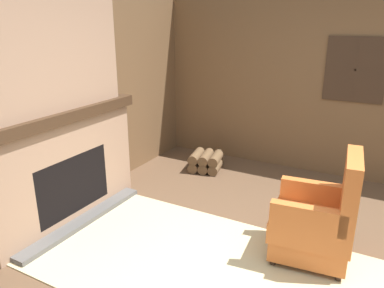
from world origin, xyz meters
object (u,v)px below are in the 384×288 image
(firewood_stack, at_px, (206,161))
(oil_lamp_vase, at_px, (13,107))
(storage_case, at_px, (102,91))
(armchair, at_px, (317,222))

(firewood_stack, relative_size, oil_lamp_vase, 1.80)
(storage_case, bearing_deg, armchair, -4.48)
(oil_lamp_vase, bearing_deg, armchair, 20.54)
(armchair, bearing_deg, storage_case, -10.74)
(firewood_stack, bearing_deg, armchair, -37.90)
(firewood_stack, distance_m, oil_lamp_vase, 2.69)
(armchair, relative_size, storage_case, 3.79)
(firewood_stack, relative_size, storage_case, 1.89)
(firewood_stack, bearing_deg, storage_case, -122.72)
(armchair, distance_m, firewood_stack, 2.24)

